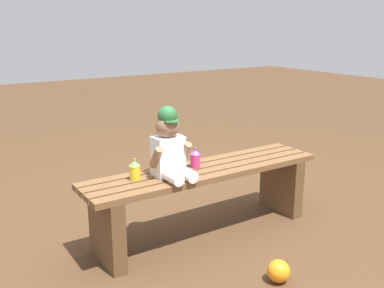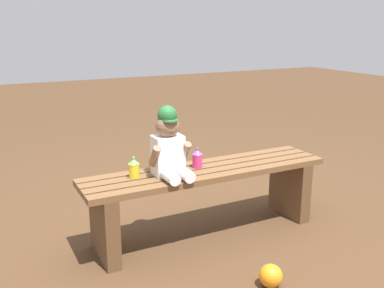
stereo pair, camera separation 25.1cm
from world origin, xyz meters
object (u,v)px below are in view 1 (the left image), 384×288
object	(u,v)px
child_figure	(169,146)
sippy_cup_left	(135,170)
toy_ball	(279,271)
park_bench	(205,189)
sippy_cup_right	(195,158)

from	to	relation	value
child_figure	sippy_cup_left	bearing A→B (deg)	165.59
sippy_cup_left	toy_ball	bearing A→B (deg)	-56.52
park_bench	toy_ball	xyz separation A→B (m)	(0.01, -0.65, -0.23)
park_bench	toy_ball	distance (m)	0.69
child_figure	toy_ball	size ratio (longest dim) A/B	3.41
child_figure	sippy_cup_right	distance (m)	0.24
sippy_cup_left	toy_ball	size ratio (longest dim) A/B	1.05
sippy_cup_left	toy_ball	distance (m)	0.94
sippy_cup_left	park_bench	bearing A→B (deg)	-5.04
child_figure	sippy_cup_right	world-z (taller)	child_figure
toy_ball	sippy_cup_left	bearing A→B (deg)	123.48
sippy_cup_left	sippy_cup_right	world-z (taller)	same
park_bench	sippy_cup_left	distance (m)	0.49
park_bench	child_figure	bearing A→B (deg)	-177.56
sippy_cup_right	toy_ball	world-z (taller)	sippy_cup_right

